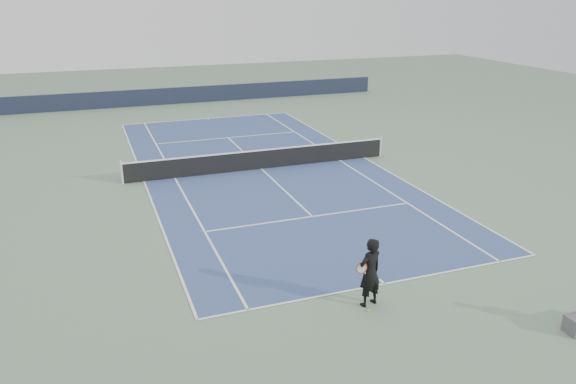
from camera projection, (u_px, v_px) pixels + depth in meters
name	position (u px, v px, depth m)	size (l,w,h in m)	color
ground	(261.00, 169.00, 26.78)	(80.00, 80.00, 0.00)	slate
court_surface	(261.00, 169.00, 26.78)	(10.97, 23.77, 0.01)	#34487B
tennis_net	(261.00, 159.00, 26.61)	(12.90, 0.10, 1.07)	silver
windscreen_far	(190.00, 95.00, 42.39)	(30.00, 0.25, 1.20)	black
tennis_player	(370.00, 272.00, 14.91)	(0.88, 0.70, 1.95)	black
tennis_ball	(369.00, 311.00, 14.88)	(0.06, 0.06, 0.06)	yellow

